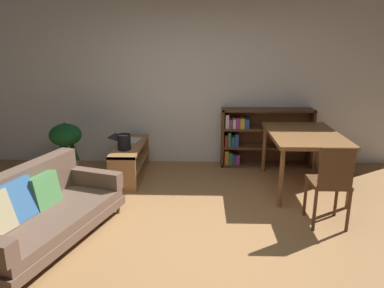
{
  "coord_description": "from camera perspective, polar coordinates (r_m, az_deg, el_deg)",
  "views": [
    {
      "loc": [
        0.08,
        -3.15,
        1.96
      ],
      "look_at": [
        -0.04,
        0.88,
        0.81
      ],
      "focal_mm": 33.81,
      "sensor_mm": 36.0,
      "label": 1
    }
  ],
  "objects": [
    {
      "name": "dining_table",
      "position": [
        5.09,
        17.26,
        0.86
      ],
      "size": [
        0.93,
        1.37,
        0.78
      ],
      "color": "brown",
      "rests_on": "ground_plane"
    },
    {
      "name": "desk_speaker",
      "position": [
        5.13,
        -10.67,
        0.33
      ],
      "size": [
        0.18,
        0.18,
        0.22
      ],
      "color": "black",
      "rests_on": "media_console"
    },
    {
      "name": "media_console",
      "position": [
        5.47,
        -9.7,
        -2.65
      ],
      "size": [
        0.38,
        1.21,
        0.5
      ],
      "color": "olive",
      "rests_on": "ground_plane"
    },
    {
      "name": "back_wall_panel",
      "position": [
        5.89,
        0.91,
        9.91
      ],
      "size": [
        6.8,
        0.1,
        2.7
      ],
      "primitive_type": "cube",
      "color": "silver",
      "rests_on": "ground_plane"
    },
    {
      "name": "fabric_couch",
      "position": [
        4.0,
        -23.38,
        -9.63
      ],
      "size": [
        1.3,
        1.89,
        0.73
      ],
      "color": "brown",
      "rests_on": "ground_plane"
    },
    {
      "name": "open_laptop",
      "position": [
        5.62,
        -10.3,
        0.76
      ],
      "size": [
        0.49,
        0.37,
        0.07
      ],
      "color": "silver",
      "rests_on": "media_console"
    },
    {
      "name": "potted_floor_plant",
      "position": [
        5.77,
        -19.24,
        0.3
      ],
      "size": [
        0.47,
        0.47,
        0.8
      ],
      "color": "#9E9389",
      "rests_on": "ground_plane"
    },
    {
      "name": "ground_plane",
      "position": [
        3.72,
        0.2,
        -16.0
      ],
      "size": [
        8.16,
        8.16,
        0.0
      ],
      "primitive_type": "plane",
      "color": "#9E7042"
    },
    {
      "name": "bookshelf",
      "position": [
        5.95,
        10.69,
        1.08
      ],
      "size": [
        1.45,
        0.29,
        0.94
      ],
      "color": "#56351E",
      "rests_on": "ground_plane"
    },
    {
      "name": "dining_chair_near",
      "position": [
        4.14,
        21.07,
        -5.45
      ],
      "size": [
        0.39,
        0.4,
        0.93
      ],
      "color": "#56351E",
      "rests_on": "ground_plane"
    }
  ]
}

